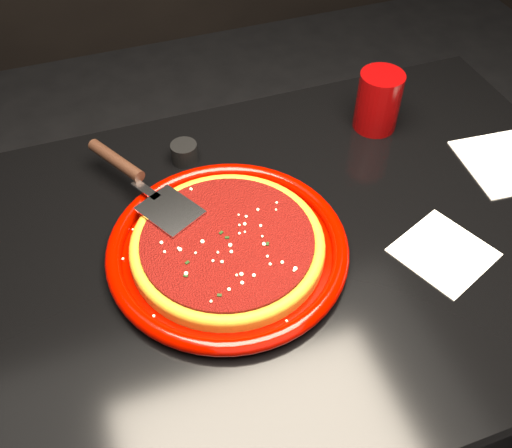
{
  "coord_description": "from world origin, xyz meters",
  "views": [
    {
      "loc": [
        -0.26,
        -0.57,
        1.48
      ],
      "look_at": [
        -0.04,
        0.04,
        0.77
      ],
      "focal_mm": 40.0,
      "sensor_mm": 36.0,
      "label": 1
    }
  ],
  "objects": [
    {
      "name": "napkin_a",
      "position": [
        0.24,
        -0.11,
        0.75
      ],
      "size": [
        0.18,
        0.18,
        0.0
      ],
      "primitive_type": "cube",
      "rotation": [
        0.0,
        0.0,
        0.39
      ],
      "color": "silver",
      "rests_on": "table"
    },
    {
      "name": "basil_flecks",
      "position": [
        -0.1,
        0.01,
        0.79
      ],
      "size": [
        0.25,
        0.25,
        0.0
      ],
      "primitive_type": null,
      "color": "black",
      "rests_on": "plate"
    },
    {
      "name": "cup",
      "position": [
        0.28,
        0.23,
        0.81
      ],
      "size": [
        0.11,
        0.11,
        0.12
      ],
      "primitive_type": "cylinder",
      "rotation": [
        0.0,
        0.0,
        -0.38
      ],
      "color": "#7D0404",
      "rests_on": "table"
    },
    {
      "name": "pizza_server",
      "position": [
        -0.21,
        0.17,
        0.8
      ],
      "size": [
        0.24,
        0.33,
        0.02
      ],
      "primitive_type": null,
      "rotation": [
        0.0,
        0.0,
        0.5
      ],
      "color": "silver",
      "rests_on": "plate"
    },
    {
      "name": "pizza_crust",
      "position": [
        -0.1,
        0.01,
        0.77
      ],
      "size": [
        0.36,
        0.36,
        0.02
      ],
      "primitive_type": "cylinder",
      "rotation": [
        0.0,
        0.0,
        0.13
      ],
      "color": "#956416",
      "rests_on": "plate"
    },
    {
      "name": "pizza_sauce",
      "position": [
        -0.1,
        0.01,
        0.78
      ],
      "size": [
        0.32,
        0.32,
        0.01
      ],
      "primitive_type": "cylinder",
      "rotation": [
        0.0,
        0.0,
        0.13
      ],
      "color": "#610E0B",
      "rests_on": "plate"
    },
    {
      "name": "floor",
      "position": [
        0.0,
        0.0,
        -0.01
      ],
      "size": [
        4.0,
        4.0,
        0.01
      ],
      "primitive_type": "cube",
      "color": "black",
      "rests_on": "ground"
    },
    {
      "name": "parmesan_dusting",
      "position": [
        -0.1,
        0.01,
        0.79
      ],
      "size": [
        0.27,
        0.27,
        0.01
      ],
      "primitive_type": null,
      "color": "#FDF3C6",
      "rests_on": "plate"
    },
    {
      "name": "napkin_b",
      "position": [
        0.47,
        0.04,
        0.75
      ],
      "size": [
        0.17,
        0.18,
        0.0
      ],
      "primitive_type": "cube",
      "rotation": [
        0.0,
        0.0,
        -0.08
      ],
      "color": "silver",
      "rests_on": "table"
    },
    {
      "name": "table",
      "position": [
        0.0,
        0.0,
        0.38
      ],
      "size": [
        1.2,
        0.8,
        0.75
      ],
      "primitive_type": "cube",
      "color": "black",
      "rests_on": "floor"
    },
    {
      "name": "plate",
      "position": [
        -0.1,
        0.01,
        0.76
      ],
      "size": [
        0.45,
        0.45,
        0.03
      ],
      "primitive_type": "cylinder",
      "rotation": [
        0.0,
        0.0,
        0.13
      ],
      "color": "#7B0400",
      "rests_on": "table"
    },
    {
      "name": "ramekin",
      "position": [
        -0.11,
        0.26,
        0.77
      ],
      "size": [
        0.05,
        0.05,
        0.04
      ],
      "primitive_type": "cylinder",
      "rotation": [
        0.0,
        0.0,
        -0.06
      ],
      "color": "black",
      "rests_on": "table"
    },
    {
      "name": "pizza_crust_rim",
      "position": [
        -0.1,
        0.01,
        0.78
      ],
      "size": [
        0.36,
        0.36,
        0.02
      ],
      "primitive_type": "torus",
      "rotation": [
        0.0,
        0.0,
        0.13
      ],
      "color": "#956416",
      "rests_on": "plate"
    }
  ]
}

